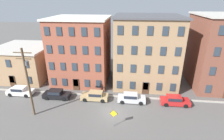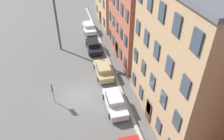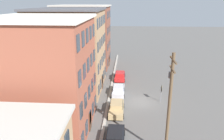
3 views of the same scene
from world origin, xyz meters
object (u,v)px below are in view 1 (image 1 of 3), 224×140
object	(u,v)px
car_silver	(131,98)
car_red	(174,100)
car_black	(56,94)
car_tan	(95,95)
caution_sign	(114,115)
utility_pole	(28,80)
car_white	(20,91)

from	to	relation	value
car_silver	car_red	distance (m)	6.73
car_black	car_tan	size ratio (longest dim) A/B	1.00
caution_sign	car_silver	bearing A→B (deg)	70.47
car_black	car_tan	bearing A→B (deg)	1.68
car_tan	car_black	bearing A→B (deg)	-178.32
car_silver	utility_pole	world-z (taller)	utility_pole
car_tan	caution_sign	world-z (taller)	caution_sign
car_white	utility_pole	distance (m)	8.78
car_tan	utility_pole	size ratio (longest dim) A/B	0.45
car_tan	caution_sign	size ratio (longest dim) A/B	1.76
car_tan	car_white	bearing A→B (deg)	179.39
car_silver	caution_sign	size ratio (longest dim) A/B	1.76
car_silver	utility_pole	distance (m)	15.30
utility_pole	car_tan	bearing A→B (deg)	32.36
car_black	car_white	bearing A→B (deg)	177.14
car_white	car_black	world-z (taller)	same
car_white	car_red	bearing A→B (deg)	-0.28
car_white	utility_pole	size ratio (longest dim) A/B	0.45
car_black	car_silver	world-z (taller)	same
car_white	caution_sign	bearing A→B (deg)	-20.44
car_tan	car_red	distance (m)	12.61
car_silver	car_red	world-z (taller)	same
car_silver	car_red	size ratio (longest dim) A/B	1.00
car_black	utility_pole	bearing A→B (deg)	-105.22
car_silver	caution_sign	distance (m)	6.58
car_tan	utility_pole	xyz separation A→B (m)	(-7.80, -4.94, 4.75)
car_tan	car_silver	xyz separation A→B (m)	(5.88, 0.00, 0.00)
car_silver	caution_sign	bearing A→B (deg)	-109.53
car_red	utility_pole	size ratio (longest dim) A/B	0.45
utility_pole	car_silver	bearing A→B (deg)	19.88
car_black	car_tan	distance (m)	6.51
car_tan	utility_pole	world-z (taller)	utility_pole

